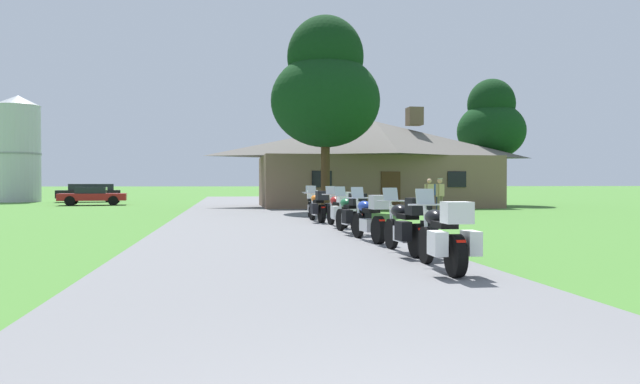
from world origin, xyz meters
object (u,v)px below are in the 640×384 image
at_px(motorcycle_green_fourth_in_row, 351,214).
at_px(motorcycle_blue_third_in_row, 370,218).
at_px(bystander_blue_shirt_near_lodge, 439,193).
at_px(parked_red_sedan_far_left, 93,196).
at_px(motorcycle_orange_sixth_in_row, 318,207).
at_px(bystander_tan_shirt_beside_signpost, 440,194).
at_px(motorcycle_black_second_in_row, 408,226).
at_px(motorcycle_red_fifth_in_row, 339,210).
at_px(bystander_tan_shirt_by_tree, 429,195).
at_px(tree_by_lodge_front, 325,88).
at_px(parked_black_suv_far_left, 89,192).
at_px(motorcycle_black_farthest_in_row, 311,204).
at_px(metal_silo_distant, 18,149).
at_px(motorcycle_black_nearest_to_camera, 445,237).
at_px(tree_right_of_lodge, 491,123).

bearing_deg(motorcycle_green_fourth_in_row, motorcycle_blue_third_in_row, -97.08).
height_order(bystander_blue_shirt_near_lodge, parked_red_sedan_far_left, bystander_blue_shirt_near_lodge).
bearing_deg(motorcycle_blue_third_in_row, motorcycle_orange_sixth_in_row, 85.28).
height_order(motorcycle_orange_sixth_in_row, bystander_tan_shirt_beside_signpost, bystander_tan_shirt_beside_signpost).
height_order(motorcycle_black_second_in_row, motorcycle_blue_third_in_row, same).
distance_m(motorcycle_red_fifth_in_row, motorcycle_orange_sixth_in_row, 2.39).
xyz_separation_m(bystander_tan_shirt_by_tree, tree_by_lodge_front, (-4.32, 2.89, 5.22)).
xyz_separation_m(motorcycle_orange_sixth_in_row, bystander_blue_shirt_near_lodge, (7.46, 7.51, 0.32)).
distance_m(motorcycle_green_fourth_in_row, motorcycle_orange_sixth_in_row, 4.76).
relative_size(motorcycle_red_fifth_in_row, parked_black_suv_far_left, 0.43).
relative_size(bystander_tan_shirt_beside_signpost, parked_red_sedan_far_left, 0.38).
height_order(bystander_tan_shirt_by_tree, parked_black_suv_far_left, bystander_tan_shirt_by_tree).
distance_m(motorcycle_red_fifth_in_row, parked_black_suv_far_left, 31.54).
relative_size(bystander_tan_shirt_beside_signpost, tree_by_lodge_front, 0.17).
relative_size(motorcycle_black_farthest_in_row, tree_by_lodge_front, 0.21).
distance_m(motorcycle_green_fourth_in_row, parked_red_sedan_far_left, 26.83).
height_order(motorcycle_green_fourth_in_row, bystander_blue_shirt_near_lodge, bystander_blue_shirt_near_lodge).
height_order(motorcycle_red_fifth_in_row, bystander_tan_shirt_beside_signpost, bystander_tan_shirt_beside_signpost).
height_order(bystander_blue_shirt_near_lodge, bystander_tan_shirt_by_tree, same).
xyz_separation_m(motorcycle_black_second_in_row, bystander_blue_shirt_near_lodge, (7.20, 16.96, 0.32)).
height_order(bystander_blue_shirt_near_lodge, parked_black_suv_far_left, bystander_blue_shirt_near_lodge).
distance_m(tree_by_lodge_front, metal_silo_distant, 28.82).
xyz_separation_m(motorcycle_black_nearest_to_camera, tree_right_of_lodge, (14.05, 27.15, 4.86)).
bearing_deg(motorcycle_blue_third_in_row, motorcycle_black_nearest_to_camera, -95.98).
distance_m(motorcycle_orange_sixth_in_row, tree_right_of_lodge, 21.57).
xyz_separation_m(motorcycle_green_fourth_in_row, parked_black_suv_far_left, (-13.95, 30.61, 0.17)).
bearing_deg(motorcycle_black_farthest_in_row, motorcycle_black_second_in_row, -85.03).
height_order(motorcycle_black_farthest_in_row, metal_silo_distant, metal_silo_distant).
height_order(motorcycle_black_nearest_to_camera, parked_black_suv_far_left, parked_black_suv_far_left).
relative_size(motorcycle_green_fourth_in_row, tree_right_of_lodge, 0.25).
distance_m(motorcycle_black_second_in_row, motorcycle_red_fifth_in_row, 7.08).
xyz_separation_m(motorcycle_blue_third_in_row, bystander_tan_shirt_beside_signpost, (6.32, 11.72, 0.33)).
bearing_deg(parked_black_suv_far_left, motorcycle_orange_sixth_in_row, -164.31).
xyz_separation_m(motorcycle_orange_sixth_in_row, bystander_tan_shirt_by_tree, (5.87, 4.63, 0.32)).
distance_m(motorcycle_black_farthest_in_row, metal_silo_distant, 31.88).
bearing_deg(motorcycle_black_second_in_row, motorcycle_black_nearest_to_camera, -96.29).
xyz_separation_m(motorcycle_green_fourth_in_row, parked_red_sedan_far_left, (-12.20, 23.90, 0.03)).
bearing_deg(metal_silo_distant, parked_black_suv_far_left, -14.21).
relative_size(metal_silo_distant, parked_red_sedan_far_left, 1.88).
bearing_deg(motorcycle_black_second_in_row, motorcycle_red_fifth_in_row, 86.57).
distance_m(motorcycle_black_second_in_row, motorcycle_black_farthest_in_row, 11.68).
bearing_deg(motorcycle_orange_sixth_in_row, tree_right_of_lodge, 42.57).
xyz_separation_m(motorcycle_black_second_in_row, tree_right_of_lodge, (13.93, 24.95, 4.86)).
relative_size(motorcycle_blue_third_in_row, tree_by_lodge_front, 0.21).
xyz_separation_m(bystander_tan_shirt_beside_signpost, parked_red_sedan_far_left, (-18.50, 14.33, -0.31)).
bearing_deg(bystander_tan_shirt_beside_signpost, tree_right_of_lodge, -156.28).
xyz_separation_m(tree_right_of_lodge, parked_black_suv_far_left, (-27.97, 10.36, -4.69)).
distance_m(motorcycle_black_nearest_to_camera, bystander_tan_shirt_by_tree, 17.27).
bearing_deg(tree_right_of_lodge, tree_by_lodge_front, -147.73).
bearing_deg(bystander_tan_shirt_beside_signpost, motorcycle_black_second_in_row, 36.10).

